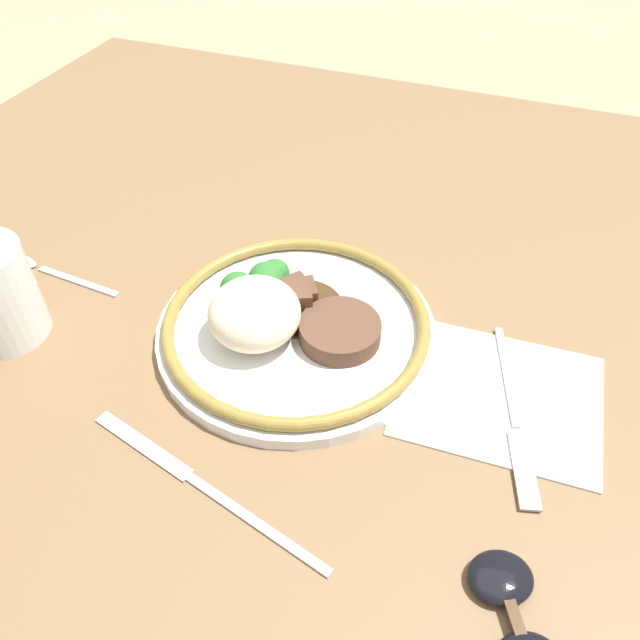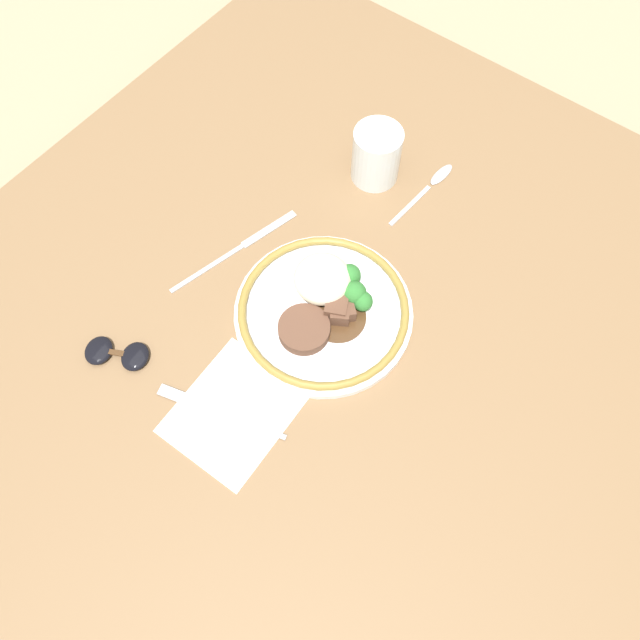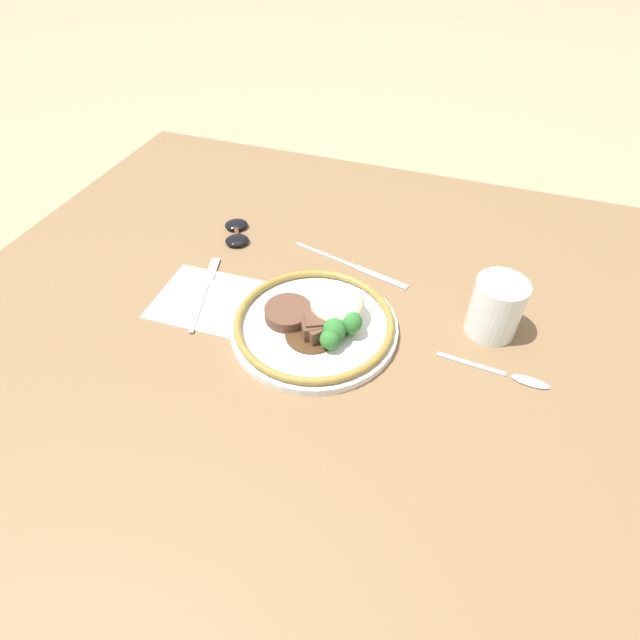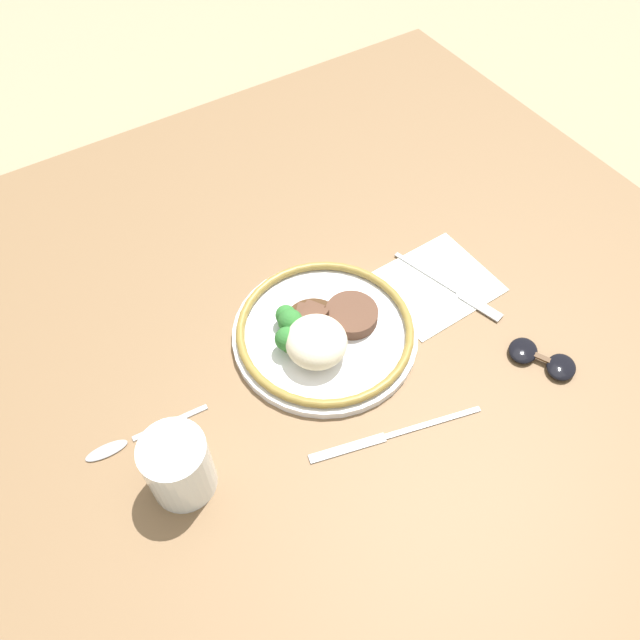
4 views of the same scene
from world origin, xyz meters
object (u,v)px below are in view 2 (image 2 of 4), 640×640
(juice_glass, at_px, (376,158))
(spoon, at_px, (434,182))
(knife, at_px, (239,248))
(plate, at_px, (325,306))
(fork, at_px, (209,408))
(sunglasses, at_px, (117,353))

(juice_glass, bearing_deg, spoon, -62.78)
(juice_glass, xyz_separation_m, knife, (-0.24, 0.08, -0.04))
(plate, distance_m, spoon, 0.30)
(juice_glass, relative_size, fork, 0.51)
(juice_glass, xyz_separation_m, fork, (-0.46, -0.05, -0.04))
(juice_glass, relative_size, sunglasses, 0.92)
(fork, bearing_deg, spoon, -109.94)
(sunglasses, bearing_deg, juice_glass, -39.42)
(fork, bearing_deg, knife, -74.70)
(fork, height_order, knife, fork)
(knife, height_order, sunglasses, sunglasses)
(fork, relative_size, sunglasses, 1.80)
(juice_glass, height_order, fork, juice_glass)
(fork, bearing_deg, juice_glass, -99.61)
(juice_glass, height_order, knife, juice_glass)
(fork, height_order, spoon, same)
(plate, relative_size, sunglasses, 2.54)
(plate, xyz_separation_m, fork, (-0.21, 0.04, -0.02))
(juice_glass, xyz_separation_m, spoon, (0.04, -0.09, -0.04))
(plate, xyz_separation_m, juice_glass, (0.25, 0.09, 0.02))
(juice_glass, distance_m, fork, 0.47)
(plate, distance_m, knife, 0.17)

